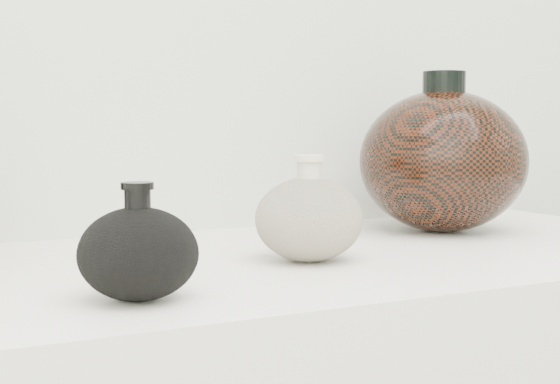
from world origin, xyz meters
name	(u,v)px	position (x,y,z in m)	size (l,w,h in m)	color
black_gourd_vase	(138,253)	(-0.20, 0.80, 0.94)	(0.11, 0.11, 0.10)	black
cream_gourd_vase	(309,218)	(0.03, 0.91, 0.95)	(0.13, 0.13, 0.12)	beige
right_round_pot	(443,160)	(0.31, 1.03, 1.00)	(0.29, 0.29, 0.23)	black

